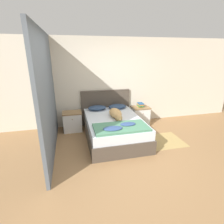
{
  "coord_description": "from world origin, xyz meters",
  "views": [
    {
      "loc": [
        -0.97,
        -2.95,
        2.12
      ],
      "look_at": [
        0.05,
        1.24,
        0.65
      ],
      "focal_mm": 28.0,
      "sensor_mm": 36.0,
      "label": 1
    }
  ],
  "objects_px": {
    "nightstand_left": "(72,121)",
    "dog": "(116,114)",
    "nightstand_right": "(140,116)",
    "book_stack": "(140,105)",
    "pillow_right": "(117,106)",
    "bed": "(114,128)",
    "pillow_left": "(97,108)"
  },
  "relations": [
    {
      "from": "nightstand_left",
      "to": "dog",
      "type": "xyz_separation_m",
      "value": [
        1.09,
        -0.67,
        0.37
      ]
    },
    {
      "from": "nightstand_left",
      "to": "nightstand_right",
      "type": "distance_m",
      "value": 2.05
    },
    {
      "from": "book_stack",
      "to": "nightstand_right",
      "type": "bearing_deg",
      "value": -93.87
    },
    {
      "from": "nightstand_right",
      "to": "dog",
      "type": "height_order",
      "value": "dog"
    },
    {
      "from": "book_stack",
      "to": "nightstand_left",
      "type": "bearing_deg",
      "value": -179.29
    },
    {
      "from": "nightstand_right",
      "to": "pillow_right",
      "type": "relative_size",
      "value": 1.05
    },
    {
      "from": "bed",
      "to": "nightstand_right",
      "type": "distance_m",
      "value": 1.25
    },
    {
      "from": "pillow_right",
      "to": "book_stack",
      "type": "relative_size",
      "value": 2.21
    },
    {
      "from": "nightstand_right",
      "to": "nightstand_left",
      "type": "bearing_deg",
      "value": 180.0
    },
    {
      "from": "bed",
      "to": "dog",
      "type": "relative_size",
      "value": 2.42
    },
    {
      "from": "dog",
      "to": "nightstand_left",
      "type": "bearing_deg",
      "value": 148.44
    },
    {
      "from": "pillow_left",
      "to": "book_stack",
      "type": "distance_m",
      "value": 1.32
    },
    {
      "from": "bed",
      "to": "book_stack",
      "type": "bearing_deg",
      "value": 36.25
    },
    {
      "from": "nightstand_left",
      "to": "pillow_right",
      "type": "distance_m",
      "value": 1.37
    },
    {
      "from": "pillow_left",
      "to": "dog",
      "type": "relative_size",
      "value": 0.65
    },
    {
      "from": "nightstand_left",
      "to": "pillow_left",
      "type": "distance_m",
      "value": 0.8
    },
    {
      "from": "pillow_right",
      "to": "nightstand_right",
      "type": "bearing_deg",
      "value": -3.38
    },
    {
      "from": "pillow_left",
      "to": "book_stack",
      "type": "height_order",
      "value": "book_stack"
    },
    {
      "from": "nightstand_left",
      "to": "pillow_left",
      "type": "height_order",
      "value": "pillow_left"
    },
    {
      "from": "pillow_right",
      "to": "bed",
      "type": "bearing_deg",
      "value": -111.35
    },
    {
      "from": "dog",
      "to": "pillow_right",
      "type": "bearing_deg",
      "value": 71.63
    },
    {
      "from": "bed",
      "to": "pillow_right",
      "type": "distance_m",
      "value": 0.89
    },
    {
      "from": "bed",
      "to": "pillow_right",
      "type": "xyz_separation_m",
      "value": [
        0.3,
        0.77,
        0.34
      ]
    },
    {
      "from": "nightstand_left",
      "to": "dog",
      "type": "height_order",
      "value": "dog"
    },
    {
      "from": "pillow_right",
      "to": "dog",
      "type": "bearing_deg",
      "value": -108.37
    },
    {
      "from": "nightstand_left",
      "to": "nightstand_right",
      "type": "relative_size",
      "value": 1.0
    },
    {
      "from": "pillow_left",
      "to": "pillow_right",
      "type": "height_order",
      "value": "same"
    },
    {
      "from": "nightstand_left",
      "to": "nightstand_right",
      "type": "height_order",
      "value": "same"
    },
    {
      "from": "pillow_left",
      "to": "dog",
      "type": "bearing_deg",
      "value": -62.83
    },
    {
      "from": "pillow_left",
      "to": "pillow_right",
      "type": "relative_size",
      "value": 1.0
    },
    {
      "from": "nightstand_right",
      "to": "pillow_left",
      "type": "xyz_separation_m",
      "value": [
        -1.32,
        0.04,
        0.33
      ]
    },
    {
      "from": "nightstand_right",
      "to": "dog",
      "type": "bearing_deg",
      "value": -145.14
    }
  ]
}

